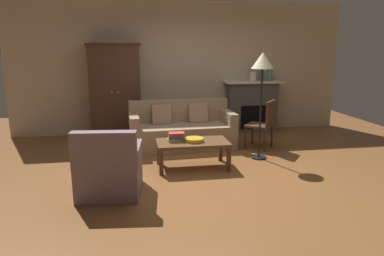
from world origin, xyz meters
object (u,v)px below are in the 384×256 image
object	(u,v)px
coffee_table	(193,145)
mantel_vase_cream	(253,76)
armoire	(116,91)
fruit_bowl	(194,140)
mantel_vase_slate	(261,74)
mantel_vase_jade	(270,74)
armchair_near_left	(109,171)
floor_lamp	(262,67)
fireplace	(252,106)
side_chair_wooden	(264,122)
couch	(181,130)
book_stack	(176,137)

from	to	relation	value
coffee_table	mantel_vase_cream	size ratio (longest dim) A/B	5.71
armoire	fruit_bowl	world-z (taller)	armoire
mantel_vase_slate	mantel_vase_jade	world-z (taller)	mantel_vase_slate
armchair_near_left	floor_lamp	size ratio (longest dim) A/B	0.50
fireplace	side_chair_wooden	xyz separation A→B (m)	(-0.25, -1.45, -0.06)
coffee_table	mantel_vase_jade	world-z (taller)	mantel_vase_jade
couch	floor_lamp	size ratio (longest dim) A/B	1.11
book_stack	couch	bearing A→B (deg)	78.19
book_stack	mantel_vase_cream	bearing A→B (deg)	48.27
mantel_vase_jade	fireplace	bearing A→B (deg)	177.30
mantel_vase_jade	side_chair_wooden	world-z (taller)	mantel_vase_jade
mantel_vase_cream	armchair_near_left	xyz separation A→B (m)	(-2.93, -3.12, -0.90)
book_stack	mantel_vase_jade	bearing A→B (deg)	43.22
couch	coffee_table	world-z (taller)	couch
mantel_vase_jade	coffee_table	bearing A→B (deg)	-132.85
fruit_bowl	mantel_vase_slate	world-z (taller)	mantel_vase_slate
fireplace	armchair_near_left	xyz separation A→B (m)	(-2.93, -3.14, -0.25)
mantel_vase_jade	floor_lamp	bearing A→B (deg)	-114.82
fruit_bowl	armoire	bearing A→B (deg)	119.38
coffee_table	mantel_vase_cream	distance (m)	2.97
couch	mantel_vase_jade	bearing A→B (deg)	26.80
floor_lamp	coffee_table	bearing A→B (deg)	-166.39
armoire	floor_lamp	world-z (taller)	armoire
mantel_vase_cream	floor_lamp	xyz separation A→B (m)	(-0.53, -1.98, 0.31)
fireplace	couch	distance (m)	2.06
armchair_near_left	book_stack	bearing A→B (deg)	43.56
coffee_table	mantel_vase_jade	size ratio (longest dim) A/B	4.06
mantel_vase_slate	fireplace	bearing A→B (deg)	174.31
floor_lamp	fruit_bowl	bearing A→B (deg)	-165.48
fruit_bowl	mantel_vase_jade	size ratio (longest dim) A/B	1.10
fireplace	armoire	xyz separation A→B (m)	(-2.95, -0.08, 0.39)
couch	book_stack	xyz separation A→B (m)	(-0.24, -1.14, 0.17)
fireplace	armoire	size ratio (longest dim) A/B	0.66
couch	armchair_near_left	size ratio (longest dim) A/B	2.22
side_chair_wooden	couch	bearing A→B (deg)	165.95
fireplace	mantel_vase_cream	world-z (taller)	mantel_vase_cream
book_stack	floor_lamp	distance (m)	1.79
armoire	book_stack	xyz separation A→B (m)	(0.98, -2.15, -0.48)
couch	coffee_table	bearing A→B (deg)	-89.53
coffee_table	mantel_vase_slate	distance (m)	3.09
armoire	fruit_bowl	xyz separation A→B (m)	(1.25, -2.22, -0.52)
mantel_vase_slate	armchair_near_left	xyz separation A→B (m)	(-3.11, -3.12, -0.95)
mantel_vase_slate	side_chair_wooden	world-z (taller)	mantel_vase_slate
couch	armchair_near_left	xyz separation A→B (m)	(-1.20, -2.06, -0.00)
fruit_bowl	armchair_near_left	world-z (taller)	armchair_near_left
couch	mantel_vase_jade	size ratio (longest dim) A/B	7.23
couch	side_chair_wooden	world-z (taller)	side_chair_wooden
coffee_table	side_chair_wooden	bearing A→B (deg)	29.49
couch	mantel_vase_slate	world-z (taller)	mantel_vase_slate
armoire	armchair_near_left	xyz separation A→B (m)	(0.02, -3.06, -0.65)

